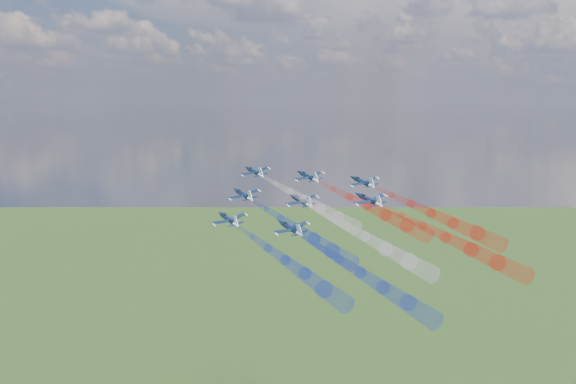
% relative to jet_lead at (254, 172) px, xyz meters
% --- Properties ---
extents(jet_lead, '(14.87, 14.55, 6.81)m').
position_rel_jet_lead_xyz_m(jet_lead, '(0.00, 0.00, 0.00)').
color(jet_lead, black).
extents(trail_lead, '(38.69, 29.08, 12.27)m').
position_rel_jet_lead_xyz_m(trail_lead, '(22.31, -15.37, -4.78)').
color(trail_lead, white).
extents(jet_inner_left, '(14.87, 14.55, 6.81)m').
position_rel_jet_lead_xyz_m(jet_inner_left, '(4.27, -14.97, -4.62)').
color(jet_inner_left, black).
extents(trail_inner_left, '(38.69, 29.08, 12.27)m').
position_rel_jet_lead_xyz_m(trail_inner_left, '(26.58, -30.34, -9.40)').
color(trail_inner_left, '#172CC7').
extents(jet_inner_right, '(14.87, 14.55, 6.81)m').
position_rel_jet_lead_xyz_m(jet_inner_right, '(16.40, 1.40, -0.77)').
color(jet_inner_right, black).
extents(trail_inner_right, '(38.69, 29.08, 12.27)m').
position_rel_jet_lead_xyz_m(trail_inner_right, '(38.71, -13.98, -5.56)').
color(trail_inner_right, red).
extents(jet_outer_left, '(14.87, 14.55, 6.81)m').
position_rel_jet_lead_xyz_m(jet_outer_left, '(8.62, -30.91, -8.44)').
color(jet_outer_left, black).
extents(trail_outer_left, '(38.69, 29.08, 12.27)m').
position_rel_jet_lead_xyz_m(trail_outer_left, '(30.92, -46.28, -13.22)').
color(trail_outer_left, '#172CC7').
extents(jet_center_third, '(14.87, 14.55, 6.81)m').
position_rel_jet_lead_xyz_m(jet_center_third, '(21.29, -15.16, -5.20)').
color(jet_center_third, black).
extents(trail_center_third, '(38.69, 29.08, 12.27)m').
position_rel_jet_lead_xyz_m(trail_center_third, '(43.60, -30.53, -9.99)').
color(trail_center_third, white).
extents(jet_outer_right, '(14.87, 14.55, 6.81)m').
position_rel_jet_lead_xyz_m(jet_outer_right, '(32.32, 2.45, -1.67)').
color(jet_outer_right, black).
extents(trail_outer_right, '(38.69, 29.08, 12.27)m').
position_rel_jet_lead_xyz_m(trail_outer_right, '(54.63, -12.92, -6.46)').
color(trail_outer_right, red).
extents(jet_rear_left, '(14.87, 14.55, 6.81)m').
position_rel_jet_lead_xyz_m(jet_rear_left, '(25.03, -30.36, -9.48)').
color(jet_rear_left, black).
extents(trail_rear_left, '(38.69, 29.08, 12.27)m').
position_rel_jet_lead_xyz_m(trail_rear_left, '(47.34, -45.73, -14.26)').
color(trail_rear_left, '#172CC7').
extents(jet_rear_right, '(14.87, 14.55, 6.81)m').
position_rel_jet_lead_xyz_m(jet_rear_right, '(38.84, -12.66, -4.21)').
color(jet_rear_right, black).
extents(trail_rear_right, '(38.69, 29.08, 12.27)m').
position_rel_jet_lead_xyz_m(trail_rear_right, '(61.15, -28.03, -9.00)').
color(trail_rear_right, red).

